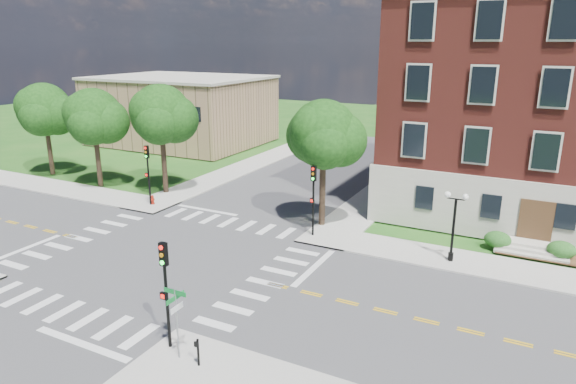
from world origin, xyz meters
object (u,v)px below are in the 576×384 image
at_px(traffic_signal_nw, 148,167).
at_px(twin_lamp_west, 454,223).
at_px(fire_hydrant, 153,200).
at_px(traffic_signal_se, 165,282).
at_px(push_button_post, 198,351).
at_px(street_sign_pole, 176,310).
at_px(traffic_signal_ne, 313,192).

height_order(traffic_signal_nw, twin_lamp_west, traffic_signal_nw).
distance_m(twin_lamp_west, fire_hydrant, 23.44).
height_order(traffic_signal_se, push_button_post, traffic_signal_se).
xyz_separation_m(traffic_signal_se, twin_lamp_west, (9.07, 14.75, -0.66)).
distance_m(traffic_signal_se, push_button_post, 3.11).
bearing_deg(street_sign_pole, twin_lamp_west, 61.60).
height_order(traffic_signal_nw, push_button_post, traffic_signal_nw).
distance_m(twin_lamp_west, street_sign_pole, 17.27).
height_order(street_sign_pole, push_button_post, street_sign_pole).
relative_size(traffic_signal_nw, street_sign_pole, 1.55).
distance_m(traffic_signal_ne, traffic_signal_nw, 14.36).
distance_m(street_sign_pole, push_button_post, 1.84).
bearing_deg(push_button_post, traffic_signal_se, 164.23).
relative_size(traffic_signal_se, twin_lamp_west, 1.13).
distance_m(street_sign_pole, fire_hydrant, 21.79).
bearing_deg(traffic_signal_nw, twin_lamp_west, -0.51).
distance_m(traffic_signal_se, street_sign_pole, 1.31).
bearing_deg(street_sign_pole, traffic_signal_nw, 134.62).
distance_m(twin_lamp_west, push_button_post, 16.97).
relative_size(traffic_signal_se, traffic_signal_ne, 1.00).
xyz_separation_m(traffic_signal_nw, fire_hydrant, (0.07, 0.17, -2.72)).
height_order(traffic_signal_se, traffic_signal_ne, same).
bearing_deg(twin_lamp_west, fire_hydrant, 179.08).
relative_size(traffic_signal_ne, twin_lamp_west, 1.13).
distance_m(push_button_post, fire_hydrant, 22.53).
bearing_deg(fire_hydrant, traffic_signal_se, -46.67).
distance_m(traffic_signal_se, fire_hydrant, 20.97).
height_order(traffic_signal_ne, street_sign_pole, traffic_signal_ne).
bearing_deg(street_sign_pole, push_button_post, -5.33).
height_order(traffic_signal_se, traffic_signal_nw, same).
relative_size(traffic_signal_ne, fire_hydrant, 6.40).
bearing_deg(traffic_signal_ne, twin_lamp_west, -0.14).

